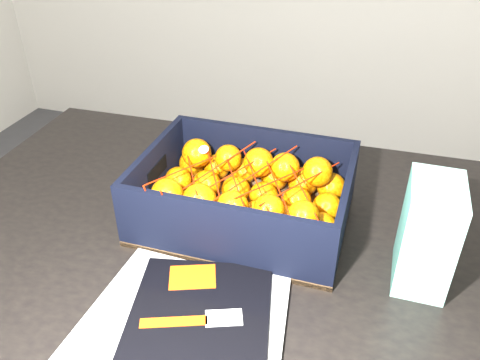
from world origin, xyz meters
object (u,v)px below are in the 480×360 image
(table, at_px, (232,267))
(produce_crate, at_px, (245,202))
(retail_carton, at_px, (427,234))
(magazine_stack, at_px, (187,328))

(table, xyz_separation_m, produce_crate, (0.02, 0.04, 0.14))
(table, relative_size, retail_carton, 6.70)
(magazine_stack, bearing_deg, table, 93.22)
(produce_crate, height_order, retail_carton, retail_carton)
(magazine_stack, distance_m, retail_carton, 0.40)
(produce_crate, bearing_deg, magazine_stack, -90.20)
(retail_carton, bearing_deg, magazine_stack, -145.23)
(magazine_stack, height_order, retail_carton, retail_carton)
(magazine_stack, height_order, produce_crate, produce_crate)
(produce_crate, bearing_deg, retail_carton, -11.11)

